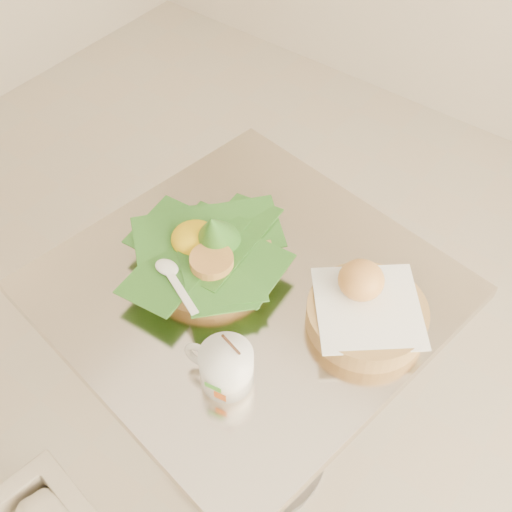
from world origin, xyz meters
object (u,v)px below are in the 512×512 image
Objects in this scene: rice_basket at (208,250)px; coffee_mug at (225,366)px; bread_basket at (366,309)px; cafe_table at (248,346)px.

rice_basket is 1.97× the size of coffee_mug.
coffee_mug is (0.20, -0.19, 0.00)m from rice_basket.
coffee_mug reaches higher than bread_basket.
rice_basket is 0.27m from coffee_mug.
bread_basket is at bearing 17.06° from cafe_table.
coffee_mug is (-0.13, -0.26, 0.01)m from bread_basket.
cafe_table is 0.28m from rice_basket.
rice_basket reaches higher than bread_basket.
bread_basket is (0.32, 0.07, -0.01)m from rice_basket.
cafe_table is at bearing 1.27° from rice_basket.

